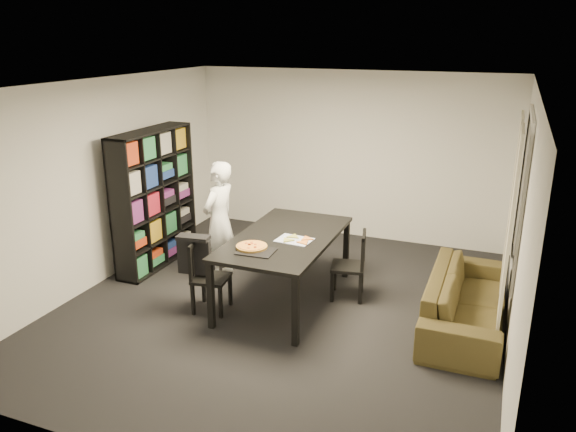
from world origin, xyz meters
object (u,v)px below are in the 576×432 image
at_px(dining_table, 285,242).
at_px(sofa, 466,300).
at_px(chair_right, 355,261).
at_px(baking_tray, 256,251).
at_px(bookshelf, 154,199).
at_px(pepperoni_pizza, 252,246).
at_px(person, 219,220).
at_px(chair_left, 204,271).

bearing_deg(dining_table, sofa, 4.60).
xyz_separation_m(chair_right, baking_tray, (-0.87, -0.95, 0.35)).
relative_size(baking_tray, sofa, 0.19).
distance_m(bookshelf, sofa, 4.27).
height_order(dining_table, baking_tray, baking_tray).
relative_size(pepperoni_pizza, sofa, 0.17).
bearing_deg(chair_right, dining_table, -75.71).
distance_m(bookshelf, chair_right, 2.91).
relative_size(dining_table, person, 1.26).
height_order(dining_table, pepperoni_pizza, pepperoni_pizza).
bearing_deg(sofa, person, 86.87).
height_order(chair_right, sofa, chair_right).
xyz_separation_m(dining_table, chair_left, (-0.78, -0.57, -0.27)).
bearing_deg(chair_right, chair_left, -70.20).
height_order(person, sofa, person).
bearing_deg(pepperoni_pizza, chair_right, 42.43).
relative_size(chair_left, baking_tray, 2.12).
bearing_deg(bookshelf, dining_table, -11.19).
xyz_separation_m(chair_left, sofa, (2.88, 0.74, -0.18)).
bearing_deg(chair_left, chair_right, -66.88).
xyz_separation_m(chair_left, chair_right, (1.54, 0.95, 0.00)).
height_order(chair_left, sofa, chair_left).
bearing_deg(pepperoni_pizza, dining_table, 68.82).
distance_m(chair_left, sofa, 2.98).
distance_m(bookshelf, dining_table, 2.15).
height_order(bookshelf, sofa, bookshelf).
distance_m(chair_right, pepperoni_pizza, 1.35).
xyz_separation_m(bookshelf, chair_right, (2.87, -0.04, -0.46)).
height_order(dining_table, chair_left, chair_left).
distance_m(chair_right, sofa, 1.37).
bearing_deg(chair_right, bookshelf, -102.54).
xyz_separation_m(baking_tray, sofa, (2.21, 0.74, -0.53)).
height_order(chair_right, person, person).
bearing_deg(sofa, chair_right, 81.41).
bearing_deg(person, baking_tray, 54.26).
relative_size(bookshelf, chair_left, 2.24).
bearing_deg(dining_table, chair_left, -143.71).
xyz_separation_m(person, baking_tray, (0.96, -0.92, 0.05)).
relative_size(chair_right, sofa, 0.41).
bearing_deg(bookshelf, chair_right, -0.89).
relative_size(person, pepperoni_pizza, 4.50).
bearing_deg(dining_table, baking_tray, -100.64).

